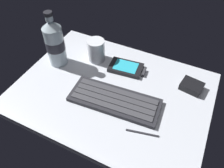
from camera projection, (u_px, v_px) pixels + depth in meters
ground_plane at (112, 92)px, 74.67cm from camera, size 64.00×48.00×2.80cm
keyboard at (115, 100)px, 70.10cm from camera, size 29.75×13.16×1.70cm
handheld_device at (127, 68)px, 80.40cm from camera, size 13.33×8.83×1.50cm
juice_cup at (96, 51)px, 82.10cm from camera, size 6.40×6.40×8.50cm
water_bottle at (55, 43)px, 77.18cm from camera, size 6.73×6.73×20.80cm
charger_block at (192, 86)px, 73.67cm from camera, size 7.80×6.64×2.40cm
stylus_pen at (142, 133)px, 62.62cm from camera, size 9.42×2.77×0.70cm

